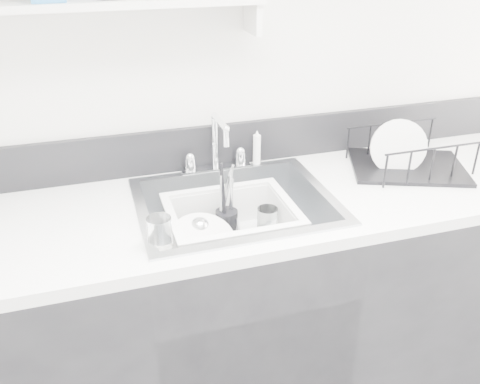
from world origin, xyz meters
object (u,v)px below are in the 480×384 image
object	(u,v)px
sink	(236,225)
wash_tub	(231,229)
counter_run	(236,311)
dish_rack	(410,151)

from	to	relation	value
sink	wash_tub	size ratio (longest dim) A/B	1.54
sink	counter_run	bearing A→B (deg)	0.00
wash_tub	dish_rack	world-z (taller)	dish_rack
wash_tub	dish_rack	bearing A→B (deg)	6.64
sink	wash_tub	xyz separation A→B (m)	(-0.02, -0.02, 0.00)
sink	wash_tub	distance (m)	0.03
counter_run	dish_rack	world-z (taller)	dish_rack
counter_run	sink	world-z (taller)	sink
counter_run	wash_tub	xyz separation A→B (m)	(-0.02, -0.02, 0.37)
wash_tub	dish_rack	size ratio (longest dim) A/B	1.02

